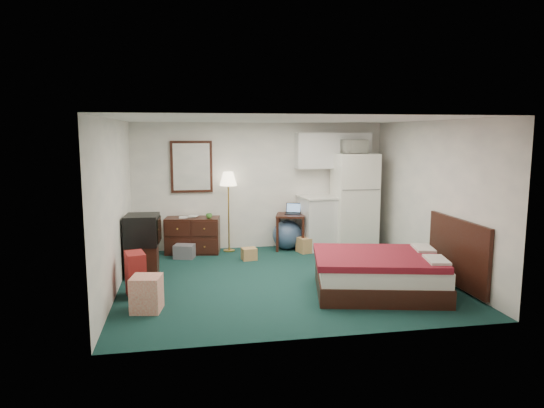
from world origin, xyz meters
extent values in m
cube|color=#0D322E|center=(0.00, 0.00, 0.00)|extent=(5.00, 4.50, 0.01)
cube|color=silver|center=(0.00, 0.00, 2.50)|extent=(5.00, 4.50, 0.01)
cube|color=silver|center=(0.00, 2.25, 1.25)|extent=(5.00, 0.01, 2.50)
cube|color=silver|center=(0.00, -2.25, 1.25)|extent=(5.00, 0.01, 2.50)
cube|color=silver|center=(-2.50, 0.00, 1.25)|extent=(0.01, 4.50, 2.50)
cube|color=silver|center=(2.50, 0.00, 1.25)|extent=(0.01, 4.50, 2.50)
sphere|color=#344B6E|center=(0.49, 1.96, 0.29)|extent=(0.67, 0.67, 0.58)
imported|color=white|center=(1.78, 1.78, 2.07)|extent=(0.49, 0.29, 0.33)
imported|color=#9F7744|center=(-1.61, 1.98, 0.81)|extent=(0.17, 0.02, 0.23)
imported|color=#9F7744|center=(-1.44, 2.08, 0.82)|extent=(0.18, 0.08, 0.25)
imported|color=#448834|center=(-1.05, 1.82, 0.75)|extent=(0.14, 0.13, 0.12)
camera|label=1|loc=(-1.50, -7.28, 2.30)|focal=32.00mm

